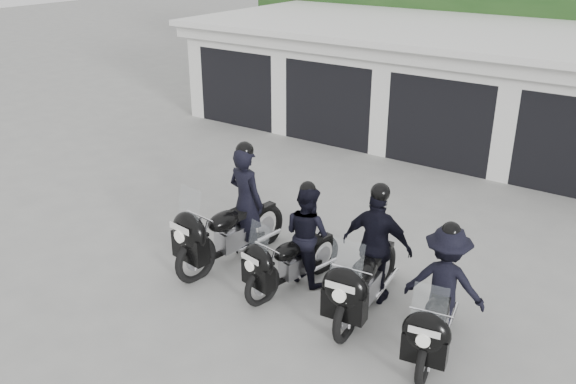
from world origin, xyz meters
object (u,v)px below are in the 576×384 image
Objects in this scene: police_bike_b at (299,242)px; police_bike_d at (442,294)px; police_bike_c at (372,256)px; police_bike_a at (232,216)px.

police_bike_d is (2.46, -0.18, 0.03)m from police_bike_b.
police_bike_b is 0.88× the size of police_bike_c.
police_bike_c is (2.62, 0.11, -0.00)m from police_bike_a.
police_bike_a is 1.21× the size of police_bike_b.
police_bike_d is (1.22, -0.28, -0.07)m from police_bike_c.
police_bike_c is (1.25, 0.09, 0.10)m from police_bike_b.
police_bike_a is 1.37m from police_bike_b.
police_bike_b is 0.97× the size of police_bike_d.
police_bike_c is at bearing 156.97° from police_bike_d.
police_bike_a is 1.07× the size of police_bike_c.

